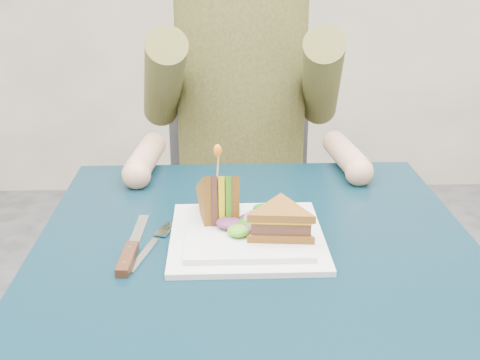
{
  "coord_description": "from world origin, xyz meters",
  "views": [
    {
      "loc": [
        -0.06,
        -0.92,
        1.21
      ],
      "look_at": [
        -0.03,
        0.05,
        0.82
      ],
      "focal_mm": 45.0,
      "sensor_mm": 36.0,
      "label": 1
    }
  ],
  "objects_px": {
    "fork": "(150,247)",
    "plate": "(247,235)",
    "chair": "(240,182)",
    "sandwich_flat": "(281,222)",
    "table": "(255,279)",
    "knife": "(130,253)",
    "diner": "(242,63)",
    "sandwich_upright": "(218,200)"
  },
  "relations": [
    {
      "from": "chair",
      "to": "diner",
      "type": "bearing_deg",
      "value": -90.0
    },
    {
      "from": "plate",
      "to": "knife",
      "type": "distance_m",
      "value": 0.2
    },
    {
      "from": "knife",
      "to": "diner",
      "type": "bearing_deg",
      "value": 72.87
    },
    {
      "from": "sandwich_flat",
      "to": "fork",
      "type": "bearing_deg",
      "value": -179.91
    },
    {
      "from": "chair",
      "to": "fork",
      "type": "distance_m",
      "value": 0.8
    },
    {
      "from": "table",
      "to": "chair",
      "type": "relative_size",
      "value": 0.81
    },
    {
      "from": "plate",
      "to": "sandwich_upright",
      "type": "relative_size",
      "value": 1.92
    },
    {
      "from": "table",
      "to": "knife",
      "type": "height_order",
      "value": "knife"
    },
    {
      "from": "sandwich_flat",
      "to": "fork",
      "type": "height_order",
      "value": "sandwich_flat"
    },
    {
      "from": "chair",
      "to": "table",
      "type": "bearing_deg",
      "value": -90.0
    },
    {
      "from": "chair",
      "to": "knife",
      "type": "relative_size",
      "value": 4.19
    },
    {
      "from": "plate",
      "to": "diner",
      "type": "bearing_deg",
      "value": 88.61
    },
    {
      "from": "table",
      "to": "chair",
      "type": "height_order",
      "value": "chair"
    },
    {
      "from": "table",
      "to": "knife",
      "type": "relative_size",
      "value": 3.38
    },
    {
      "from": "table",
      "to": "fork",
      "type": "xyz_separation_m",
      "value": [
        -0.18,
        -0.03,
        0.08
      ]
    },
    {
      "from": "fork",
      "to": "knife",
      "type": "distance_m",
      "value": 0.04
    },
    {
      "from": "sandwich_flat",
      "to": "knife",
      "type": "height_order",
      "value": "sandwich_flat"
    },
    {
      "from": "chair",
      "to": "diner",
      "type": "xyz_separation_m",
      "value": [
        -0.0,
        -0.11,
        0.37
      ]
    },
    {
      "from": "chair",
      "to": "sandwich_flat",
      "type": "distance_m",
      "value": 0.79
    },
    {
      "from": "table",
      "to": "chair",
      "type": "bearing_deg",
      "value": 90.0
    },
    {
      "from": "table",
      "to": "knife",
      "type": "xyz_separation_m",
      "value": [
        -0.21,
        -0.05,
        0.09
      ]
    },
    {
      "from": "fork",
      "to": "plate",
      "type": "bearing_deg",
      "value": 8.89
    },
    {
      "from": "chair",
      "to": "sandwich_flat",
      "type": "xyz_separation_m",
      "value": [
        0.04,
        -0.76,
        0.23
      ]
    },
    {
      "from": "diner",
      "to": "sandwich_flat",
      "type": "xyz_separation_m",
      "value": [
        0.04,
        -0.65,
        -0.14
      ]
    },
    {
      "from": "diner",
      "to": "plate",
      "type": "height_order",
      "value": "diner"
    },
    {
      "from": "sandwich_flat",
      "to": "diner",
      "type": "bearing_deg",
      "value": 93.54
    },
    {
      "from": "chair",
      "to": "sandwich_flat",
      "type": "bearing_deg",
      "value": -86.98
    },
    {
      "from": "diner",
      "to": "knife",
      "type": "height_order",
      "value": "diner"
    },
    {
      "from": "table",
      "to": "fork",
      "type": "height_order",
      "value": "fork"
    },
    {
      "from": "sandwich_flat",
      "to": "knife",
      "type": "xyz_separation_m",
      "value": [
        -0.25,
        -0.03,
        -0.04
      ]
    },
    {
      "from": "knife",
      "to": "sandwich_flat",
      "type": "bearing_deg",
      "value": 6.46
    },
    {
      "from": "table",
      "to": "fork",
      "type": "distance_m",
      "value": 0.2
    },
    {
      "from": "diner",
      "to": "sandwich_upright",
      "type": "bearing_deg",
      "value": -96.25
    },
    {
      "from": "sandwich_flat",
      "to": "fork",
      "type": "relative_size",
      "value": 0.78
    },
    {
      "from": "table",
      "to": "chair",
      "type": "xyz_separation_m",
      "value": [
        0.0,
        0.73,
        -0.11
      ]
    },
    {
      "from": "chair",
      "to": "knife",
      "type": "bearing_deg",
      "value": -104.8
    },
    {
      "from": "table",
      "to": "sandwich_flat",
      "type": "bearing_deg",
      "value": -32.5
    },
    {
      "from": "plate",
      "to": "fork",
      "type": "height_order",
      "value": "plate"
    },
    {
      "from": "sandwich_flat",
      "to": "fork",
      "type": "xyz_separation_m",
      "value": [
        -0.22,
        -0.0,
        -0.04
      ]
    },
    {
      "from": "sandwich_flat",
      "to": "plate",
      "type": "bearing_deg",
      "value": 155.56
    },
    {
      "from": "diner",
      "to": "table",
      "type": "bearing_deg",
      "value": -90.0
    },
    {
      "from": "table",
      "to": "sandwich_flat",
      "type": "height_order",
      "value": "sandwich_flat"
    }
  ]
}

